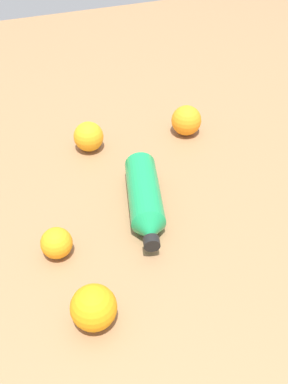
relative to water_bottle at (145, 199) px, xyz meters
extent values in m
plane|color=olive|center=(0.03, 0.00, -0.03)|extent=(2.40, 2.40, 0.00)
cylinder|color=#198C4C|center=(-0.01, -0.02, 0.00)|extent=(0.11, 0.20, 0.07)
cone|color=#198C4C|center=(0.02, 0.09, 0.00)|extent=(0.08, 0.05, 0.07)
cylinder|color=black|center=(0.03, 0.12, 0.00)|extent=(0.04, 0.03, 0.03)
sphere|color=orange|center=(-0.20, -0.24, 0.00)|extent=(0.08, 0.08, 0.08)
sphere|color=orange|center=(0.17, 0.22, 0.00)|extent=(0.08, 0.08, 0.08)
sphere|color=orange|center=(0.20, 0.05, 0.00)|extent=(0.06, 0.06, 0.06)
sphere|color=orange|center=(0.06, -0.26, 0.00)|extent=(0.07, 0.07, 0.07)
camera|label=1|loc=(0.23, 0.62, 0.62)|focal=40.63mm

